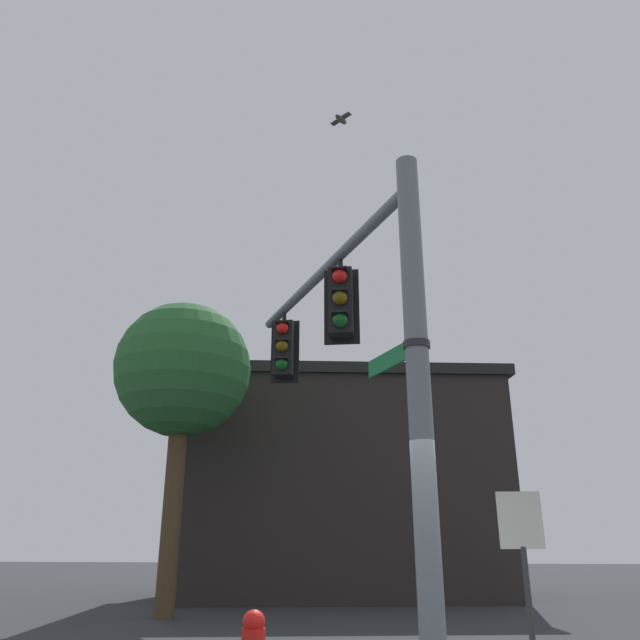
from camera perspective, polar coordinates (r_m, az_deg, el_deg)
signal_pole at (r=6.99m, az=9.19°, el=-6.69°), size 0.27×0.27×6.06m
mast_arm at (r=10.18m, az=0.20°, el=4.40°), size 2.84×4.94×0.17m
traffic_light_nearest_pole at (r=9.25m, az=1.93°, el=1.72°), size 0.54×0.49×1.31m
traffic_light_mid_inner at (r=11.51m, az=-3.41°, el=-2.63°), size 0.54×0.49×1.31m
street_name_sign at (r=7.39m, az=7.67°, el=-3.01°), size 0.74×1.20×0.22m
bird_flying at (r=11.06m, az=1.96°, el=18.12°), size 0.38×0.30×0.09m
storefront_building at (r=18.85m, az=1.68°, el=-15.09°), size 10.05×7.65×6.03m
tree_by_storefront at (r=14.51m, az=-12.60°, el=-4.75°), size 3.10×3.10×6.75m
historical_marker at (r=9.37m, az=18.30°, el=-19.32°), size 0.60×0.08×2.13m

